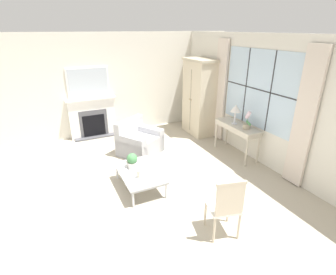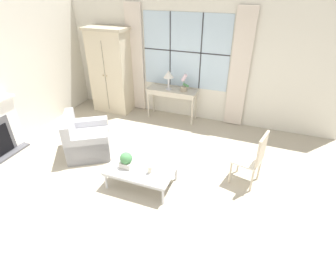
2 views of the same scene
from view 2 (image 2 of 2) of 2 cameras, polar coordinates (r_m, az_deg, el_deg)
The scene contains 12 objects.
ground_plane at distance 4.70m, azimuth -8.20°, elevation -10.40°, with size 14.00×14.00×0.00m, color #B2A893.
wall_back_windowed at distance 6.53m, azimuth 3.79°, elevation 16.15°, with size 7.20×0.14×2.80m.
wall_left at distance 6.30m, azimuth -32.00°, elevation 10.97°, with size 0.06×7.20×2.80m, color silver.
armoire at distance 7.09m, azimuth -12.33°, elevation 13.96°, with size 1.06×0.61×2.13m.
console_table at distance 6.56m, azimuth 0.89°, elevation 9.67°, with size 1.24×0.42×0.77m.
table_lamp at distance 6.40m, azimuth 0.14°, elevation 13.43°, with size 0.25×0.25×0.47m.
potted_orchid at distance 6.39m, azimuth 3.51°, elevation 11.51°, with size 0.21×0.16×0.42m.
armchair_upholstered at distance 5.58m, azimuth -17.24°, elevation -0.57°, with size 1.19×1.22×0.83m.
side_chair_wooden at distance 4.58m, azimuth 18.15°, elevation -4.01°, with size 0.53×0.53×1.01m.
coffee_table at distance 4.51m, azimuth -5.84°, elevation -6.88°, with size 1.14×0.73×0.36m.
potted_plant_small at distance 4.45m, azimuth -9.07°, elevation -4.86°, with size 0.21×0.21×0.28m.
pillar_candle at distance 4.32m, azimuth -3.96°, elevation -7.02°, with size 0.10×0.10×0.16m.
Camera 2 is at (1.85, -3.01, 3.10)m, focal length 28.00 mm.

